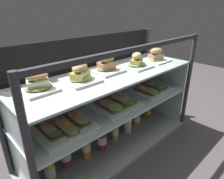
% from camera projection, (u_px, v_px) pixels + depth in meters
% --- Properties ---
extents(ground_plane, '(6.00, 6.00, 0.02)m').
position_uv_depth(ground_plane, '(112.00, 147.00, 1.63)').
color(ground_plane, '#4B4649').
rests_on(ground_plane, ground).
extents(case_base_deck, '(1.44, 0.50, 0.04)m').
position_uv_depth(case_base_deck, '(112.00, 144.00, 1.62)').
color(case_base_deck, '#97A39C').
rests_on(case_base_deck, ground).
extents(case_frame, '(1.44, 0.50, 0.86)m').
position_uv_depth(case_frame, '(99.00, 88.00, 1.53)').
color(case_frame, '#333338').
rests_on(case_frame, ground).
extents(riser_lower_tier, '(1.37, 0.44, 0.33)m').
position_uv_depth(riser_lower_tier, '(112.00, 125.00, 1.54)').
color(riser_lower_tier, silver).
rests_on(riser_lower_tier, case_base_deck).
extents(shelf_lower_glass, '(1.39, 0.45, 0.01)m').
position_uv_depth(shelf_lower_glass, '(112.00, 105.00, 1.47)').
color(shelf_lower_glass, silver).
rests_on(shelf_lower_glass, riser_lower_tier).
extents(riser_upper_tier, '(1.37, 0.44, 0.23)m').
position_uv_depth(riser_upper_tier, '(112.00, 90.00, 1.43)').
color(riser_upper_tier, silver).
rests_on(riser_upper_tier, shelf_lower_glass).
extents(shelf_upper_glass, '(1.39, 0.45, 0.01)m').
position_uv_depth(shelf_upper_glass, '(112.00, 74.00, 1.38)').
color(shelf_upper_glass, silver).
rests_on(shelf_upper_glass, riser_upper_tier).
extents(plated_roll_sandwich_far_left, '(0.18, 0.18, 0.11)m').
position_uv_depth(plated_roll_sandwich_far_left, '(38.00, 84.00, 1.08)').
color(plated_roll_sandwich_far_left, white).
rests_on(plated_roll_sandwich_far_left, shelf_upper_glass).
extents(plated_roll_sandwich_mid_left, '(0.20, 0.20, 0.12)m').
position_uv_depth(plated_roll_sandwich_mid_left, '(80.00, 75.00, 1.21)').
color(plated_roll_sandwich_mid_left, white).
rests_on(plated_roll_sandwich_mid_left, shelf_upper_glass).
extents(plated_roll_sandwich_mid_right, '(0.21, 0.21, 0.13)m').
position_uv_depth(plated_roll_sandwich_mid_right, '(107.00, 65.00, 1.40)').
color(plated_roll_sandwich_mid_right, white).
rests_on(plated_roll_sandwich_mid_right, shelf_upper_glass).
extents(plated_roll_sandwich_near_left_corner, '(0.20, 0.20, 0.11)m').
position_uv_depth(plated_roll_sandwich_near_left_corner, '(137.00, 62.00, 1.50)').
color(plated_roll_sandwich_near_left_corner, white).
rests_on(plated_roll_sandwich_near_left_corner, shelf_upper_glass).
extents(plated_roll_sandwich_left_of_center, '(0.20, 0.20, 0.11)m').
position_uv_depth(plated_roll_sandwich_left_of_center, '(156.00, 56.00, 1.66)').
color(plated_roll_sandwich_left_of_center, white).
rests_on(plated_roll_sandwich_left_of_center, shelf_upper_glass).
extents(open_sandwich_tray_right_of_center, '(0.34, 0.30, 0.06)m').
position_uv_depth(open_sandwich_tray_right_of_center, '(65.00, 126.00, 1.17)').
color(open_sandwich_tray_right_of_center, white).
rests_on(open_sandwich_tray_right_of_center, shelf_lower_glass).
extents(open_sandwich_tray_near_right_corner, '(0.34, 0.30, 0.06)m').
position_uv_depth(open_sandwich_tray_near_right_corner, '(116.00, 103.00, 1.45)').
color(open_sandwich_tray_near_right_corner, white).
rests_on(open_sandwich_tray_near_right_corner, shelf_lower_glass).
extents(open_sandwich_tray_center, '(0.34, 0.30, 0.06)m').
position_uv_depth(open_sandwich_tray_center, '(150.00, 88.00, 1.71)').
color(open_sandwich_tray_center, white).
rests_on(open_sandwich_tray_center, shelf_lower_glass).
extents(juice_bottle_front_middle, '(0.07, 0.07, 0.24)m').
position_uv_depth(juice_bottle_front_middle, '(49.00, 168.00, 1.23)').
color(juice_bottle_front_middle, '#C0CA4F').
rests_on(juice_bottle_front_middle, case_base_deck).
extents(juice_bottle_back_left, '(0.07, 0.07, 0.23)m').
position_uv_depth(juice_bottle_back_left, '(66.00, 155.00, 1.33)').
color(juice_bottle_back_left, '#932C47').
rests_on(juice_bottle_back_left, case_base_deck).
extents(juice_bottle_front_left_end, '(0.07, 0.07, 0.23)m').
position_uv_depth(juice_bottle_front_left_end, '(86.00, 146.00, 1.42)').
color(juice_bottle_front_left_end, gold).
rests_on(juice_bottle_front_left_end, case_base_deck).
extents(juice_bottle_front_fourth, '(0.07, 0.07, 0.26)m').
position_uv_depth(juice_bottle_front_fourth, '(102.00, 138.00, 1.50)').
color(juice_bottle_front_fourth, '#9E2C49').
rests_on(juice_bottle_front_fourth, case_base_deck).
extents(juice_bottle_back_right, '(0.06, 0.06, 0.20)m').
position_uv_depth(juice_bottle_back_right, '(115.00, 130.00, 1.62)').
color(juice_bottle_back_right, '#AFD242').
rests_on(juice_bottle_back_right, case_base_deck).
extents(juice_bottle_near_post, '(0.07, 0.07, 0.24)m').
position_uv_depth(juice_bottle_near_post, '(128.00, 122.00, 1.70)').
color(juice_bottle_near_post, silver).
rests_on(juice_bottle_near_post, case_base_deck).
extents(juice_bottle_tucked_behind, '(0.07, 0.07, 0.20)m').
position_uv_depth(juice_bottle_tucked_behind, '(137.00, 117.00, 1.82)').
color(juice_bottle_tucked_behind, orange).
rests_on(juice_bottle_tucked_behind, case_base_deck).
extents(orange_fruit_beside_bottles, '(0.08, 0.08, 0.08)m').
position_uv_depth(orange_fruit_beside_bottles, '(148.00, 113.00, 1.97)').
color(orange_fruit_beside_bottles, orange).
rests_on(orange_fruit_beside_bottles, case_base_deck).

